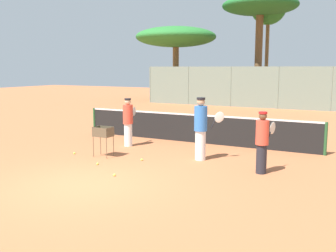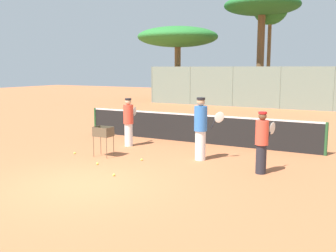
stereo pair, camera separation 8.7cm
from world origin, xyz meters
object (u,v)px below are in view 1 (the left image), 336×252
at_px(player_white_outfit, 128,121).
at_px(ball_cart, 103,134).
at_px(player_red_cap, 262,142).
at_px(tennis_net, 193,128).
at_px(player_yellow_shirt, 201,128).

xyz_separation_m(player_white_outfit, ball_cart, (0.26, -1.77, -0.17)).
xyz_separation_m(player_red_cap, ball_cart, (-4.89, -0.39, -0.14)).
distance_m(tennis_net, ball_cart, 3.77).
height_order(tennis_net, player_red_cap, player_red_cap).
relative_size(player_red_cap, player_yellow_shirt, 0.87).
distance_m(tennis_net, player_white_outfit, 2.45).
bearing_deg(player_yellow_shirt, ball_cart, 166.98).
bearing_deg(tennis_net, ball_cart, -113.16).
distance_m(player_white_outfit, player_red_cap, 5.33).
bearing_deg(tennis_net, player_red_cap, -42.06).
xyz_separation_m(player_yellow_shirt, ball_cart, (-2.86, -1.03, -0.27)).
relative_size(tennis_net, ball_cart, 9.91).
height_order(tennis_net, player_yellow_shirt, player_yellow_shirt).
distance_m(player_red_cap, player_yellow_shirt, 2.13).
bearing_deg(player_yellow_shirt, player_red_cap, -50.19).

